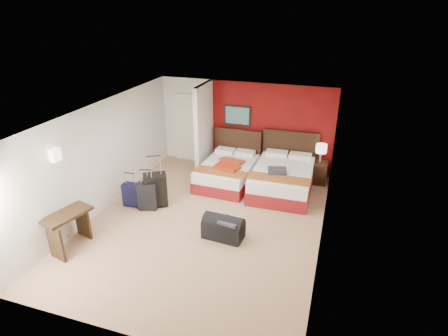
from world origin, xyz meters
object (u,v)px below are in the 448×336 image
at_px(bed_right, 282,180).
at_px(suitcase_black, 156,191).
at_px(table_lamp, 321,153).
at_px(desk, 70,230).
at_px(suitcase_charcoal, 148,197).
at_px(duffel_bag, 223,229).
at_px(red_suitcase_open, 230,164).
at_px(bed_left, 227,173).
at_px(nightstand, 319,173).
at_px(suitcase_navy, 132,196).

height_order(bed_right, suitcase_black, suitcase_black).
relative_size(table_lamp, desk, 0.54).
distance_m(suitcase_charcoal, duffel_bag, 2.13).
xyz_separation_m(suitcase_black, duffel_bag, (1.94, -0.76, -0.19)).
bearing_deg(red_suitcase_open, suitcase_charcoal, -117.89).
xyz_separation_m(bed_right, duffel_bag, (-0.79, -2.44, -0.10)).
relative_size(bed_left, desk, 2.00).
height_order(nightstand, suitcase_charcoal, suitcase_charcoal).
xyz_separation_m(red_suitcase_open, table_lamp, (2.23, 0.88, 0.23)).
bearing_deg(red_suitcase_open, suitcase_navy, -125.63).
relative_size(bed_left, suitcase_charcoal, 2.95).
height_order(nightstand, suitcase_navy, nightstand).
relative_size(suitcase_black, suitcase_navy, 1.45).
bearing_deg(nightstand, red_suitcase_open, -159.67).
relative_size(bed_left, red_suitcase_open, 2.24).
distance_m(suitcase_charcoal, suitcase_navy, 0.44).
height_order(nightstand, suitcase_black, suitcase_black).
relative_size(nightstand, table_lamp, 1.17).
bearing_deg(red_suitcase_open, suitcase_black, -118.97).
relative_size(duffel_bag, desk, 0.89).
bearing_deg(suitcase_navy, suitcase_charcoal, -4.94).
distance_m(red_suitcase_open, duffel_bag, 2.45).
bearing_deg(duffel_bag, bed_right, 76.74).
height_order(nightstand, duffel_bag, nightstand).
xyz_separation_m(table_lamp, duffel_bag, (-1.64, -3.23, -0.64)).
bearing_deg(nightstand, desk, -135.82).
bearing_deg(table_lamp, suitcase_black, -145.38).
height_order(bed_left, desk, desk).
distance_m(bed_left, suitcase_navy, 2.59).
height_order(suitcase_navy, duffel_bag, suitcase_navy).
bearing_deg(duffel_bag, table_lamp, 67.76).
bearing_deg(nightstand, suitcase_black, -146.62).
xyz_separation_m(bed_right, red_suitcase_open, (-1.38, -0.10, 0.30)).
height_order(suitcase_black, suitcase_charcoal, suitcase_black).
height_order(bed_left, bed_right, bed_right).
bearing_deg(red_suitcase_open, bed_right, 15.43).
height_order(suitcase_charcoal, duffel_bag, suitcase_charcoal).
relative_size(bed_left, bed_right, 0.90).
relative_size(bed_left, nightstand, 3.16).
xyz_separation_m(bed_right, nightstand, (0.85, 0.78, -0.02)).
height_order(bed_right, table_lamp, table_lamp).
relative_size(bed_right, suitcase_charcoal, 3.29).
height_order(bed_left, suitcase_navy, bed_left).
bearing_deg(bed_right, nightstand, 41.87).
xyz_separation_m(suitcase_charcoal, duffel_bag, (2.05, -0.56, -0.11)).
xyz_separation_m(nightstand, suitcase_navy, (-4.13, -2.65, -0.02)).
xyz_separation_m(bed_left, red_suitcase_open, (0.10, -0.10, 0.33)).
xyz_separation_m(bed_right, table_lamp, (0.85, 0.78, 0.53)).
distance_m(bed_left, bed_right, 1.48).
bearing_deg(duffel_bag, nightstand, 67.76).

